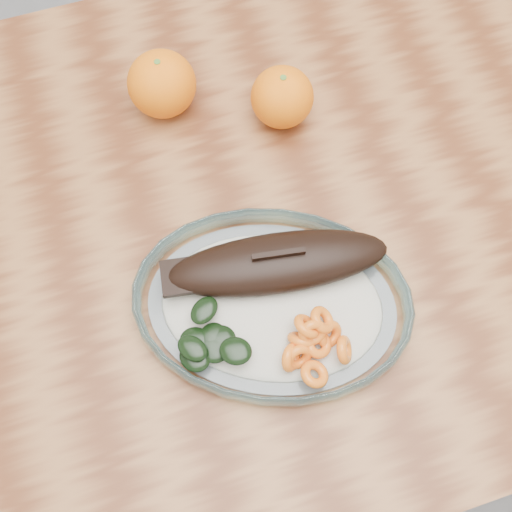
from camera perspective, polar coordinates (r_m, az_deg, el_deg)
name	(u,v)px	position (r m, az deg, el deg)	size (l,w,h in m)	color
ground	(286,346)	(1.52, 2.67, -7.99)	(3.00, 3.00, 0.00)	slate
dining_table	(306,227)	(0.90, 4.44, 2.63)	(1.20, 0.80, 0.75)	#5C2C15
plated_meal	(272,301)	(0.73, 1.45, -4.02)	(0.75, 0.75, 0.08)	white
orange_left	(162,84)	(0.86, -8.37, 14.89)	(0.09, 0.09, 0.09)	#FF4A05
orange_right	(282,97)	(0.84, 2.34, 13.92)	(0.08, 0.08, 0.08)	#FF4A05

